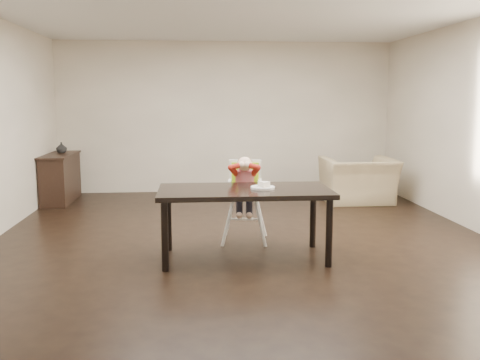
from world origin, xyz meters
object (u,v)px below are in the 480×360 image
Objects in this scene: high_chair at (245,182)px; armchair at (358,173)px; sideboard at (61,178)px; dining_table at (245,196)px.

high_chair is 0.90× the size of armchair.
armchair is 4.89m from sideboard.
sideboard is (-4.87, 0.50, -0.09)m from armchair.
dining_table is 1.78× the size of high_chair.
armchair is (2.14, 2.92, -0.18)m from dining_table.
high_chair is at bearing -44.00° from sideboard.
armchair reaches higher than dining_table.
dining_table is 1.43× the size of sideboard.
armchair is at bearing 54.30° from high_chair.
high_chair is 0.80× the size of sideboard.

